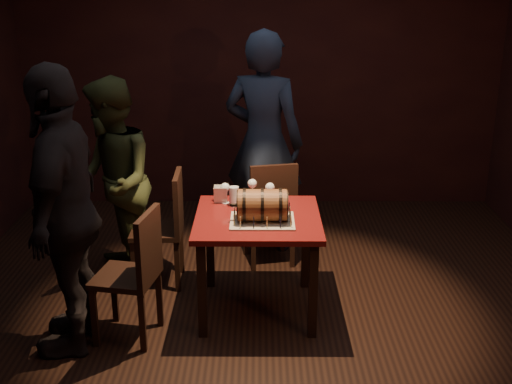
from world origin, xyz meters
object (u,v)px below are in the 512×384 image
person_left_front (65,212)px  pub_table (258,230)px  pint_of_ale (234,197)px  chair_left_front (136,269)px  person_back (264,142)px  person_left_rear (112,183)px  wine_glass_left (225,189)px  wine_glass_right (270,188)px  wine_glass_mid (252,184)px  chair_left_rear (167,222)px  barrel_cake (262,205)px  chair_back (271,208)px

person_left_front → pub_table: bearing=110.2°
pint_of_ale → chair_left_front: (-0.64, -0.61, -0.30)m
person_back → person_left_rear: (-1.20, -0.70, -0.15)m
pint_of_ale → chair_left_front: bearing=-136.5°
wine_glass_left → chair_left_front: 0.94m
wine_glass_right → chair_left_front: 1.18m
person_back → wine_glass_mid: bearing=102.9°
wine_glass_right → chair_left_rear: chair_left_rear is taller
pint_of_ale → person_left_rear: size_ratio=0.09×
pub_table → wine_glass_mid: 0.44m
barrel_cake → wine_glass_left: barrel_cake is taller
pub_table → pint_of_ale: (-0.18, 0.22, 0.18)m
person_left_front → barrel_cake: bearing=105.4°
wine_glass_right → chair_left_front: (-0.91, -0.67, -0.35)m
wine_glass_mid → wine_glass_right: 0.16m
chair_left_rear → pub_table: bearing=-31.7°
pub_table → wine_glass_left: 0.44m
chair_left_front → person_left_rear: person_left_rear is taller
person_left_rear → person_left_front: size_ratio=0.87×
wine_glass_mid → pint_of_ale: 0.21m
wine_glass_mid → person_left_front: 1.46m
person_left_rear → pub_table: bearing=48.0°
chair_left_front → person_left_front: person_left_front is taller
wine_glass_mid → wine_glass_right: bearing=-34.6°
wine_glass_right → chair_back: bearing=87.9°
chair_back → person_back: 0.63m
chair_left_rear → person_left_rear: size_ratio=0.56×
wine_glass_left → chair_back: bearing=54.9°
chair_left_rear → chair_back: bearing=21.7°
pub_table → person_back: bearing=87.8°
pub_table → person_left_front: bearing=-159.5°
person_left_rear → person_left_front: bearing=-23.1°
wine_glass_right → person_left_rear: bearing=169.8°
barrel_cake → wine_glass_left: size_ratio=2.52×
chair_back → pub_table: bearing=-98.0°
barrel_cake → person_left_front: size_ratio=0.21×
wine_glass_left → pint_of_ale: size_ratio=1.07×
chair_left_front → person_back: 1.88m
chair_left_front → wine_glass_mid: bearing=44.7°
wine_glass_mid → pint_of_ale: wine_glass_mid is taller
person_back → pint_of_ale: bearing=96.4°
pub_table → person_back: size_ratio=0.46×
barrel_cake → person_left_rear: 1.34m
person_left_front → chair_left_rear: bearing=150.7°
person_back → person_left_rear: person_back is taller
pub_table → pint_of_ale: bearing=129.5°
wine_glass_mid → chair_back: (0.15, 0.41, -0.34)m
person_left_front → chair_left_front: bearing=99.4°
barrel_cake → chair_back: bearing=85.0°
wine_glass_left → chair_back: (0.36, 0.51, -0.35)m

